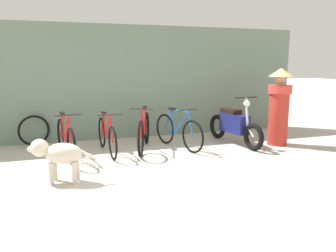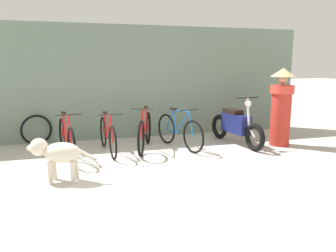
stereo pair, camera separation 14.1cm
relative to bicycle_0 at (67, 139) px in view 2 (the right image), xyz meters
The scene contains 10 objects.
ground_plane 2.00m from the bicycle_0, 54.06° to the right, with size 60.00×60.00×0.00m, color #B7B2A5.
shop_wall_back 2.16m from the bicycle_0, 53.30° to the left, with size 9.66×0.20×2.69m.
bicycle_0 is the anchor object (origin of this frame).
bicycle_1 0.81m from the bicycle_0, 13.40° to the left, with size 0.46×1.72×0.85m.
bicycle_2 1.59m from the bicycle_0, ahead, with size 0.69×1.72×0.93m.
bicycle_3 2.31m from the bicycle_0, ahead, with size 0.59×1.62×0.88m.
motorcycle 3.63m from the bicycle_0, ahead, with size 0.58×1.88×1.10m.
stray_dog 1.30m from the bicycle_0, 95.59° to the right, with size 1.02×0.50×0.68m.
person_in_robes 4.57m from the bicycle_0, ahead, with size 0.75×0.75×1.70m.
spare_tire_left 1.45m from the bicycle_0, 117.11° to the left, with size 0.66×0.25×0.68m.
Camera 2 is at (-1.00, -4.79, 1.78)m, focal length 35.00 mm.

